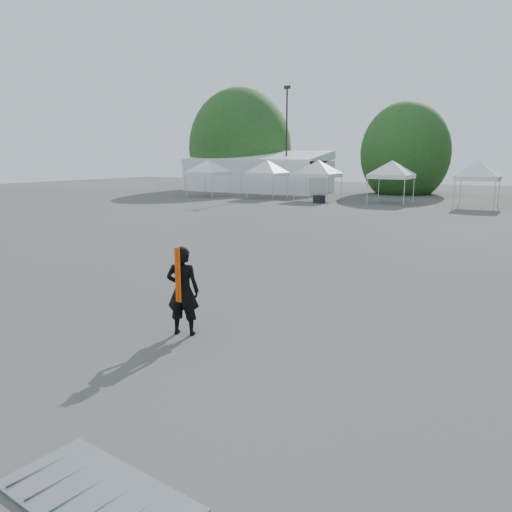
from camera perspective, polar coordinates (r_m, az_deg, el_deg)
The scene contains 13 objects.
ground at distance 12.14m, azimuth 4.10°, elevation -5.98°, with size 120.00×120.00×0.00m, color #474442.
marquee at distance 52.92m, azimuth 0.08°, elevation 9.50°, with size 15.00×6.25×4.23m.
light_pole_west at distance 50.11m, azimuth 3.52°, elevation 13.73°, with size 0.60×0.25×10.30m.
tree_far_w at distance 57.57m, azimuth -1.84°, elevation 12.19°, with size 4.80×4.80×7.30m.
tree_mid_w at distance 52.06m, azimuth 16.67°, elevation 11.17°, with size 4.16×4.16×6.33m.
tent_a at distance 46.76m, azimuth -5.49°, elevation 10.55°, with size 4.37×4.37×3.88m.
tent_b at distance 44.59m, azimuth 1.32°, elevation 10.57°, with size 4.03×4.03×3.88m.
tent_c at distance 42.69m, azimuth 7.16°, elevation 10.46°, with size 4.48×4.48×3.88m.
tent_d at distance 40.85m, azimuth 15.30°, elevation 10.12°, with size 4.30×4.30×3.88m.
tent_e at distance 39.43m, azimuth 24.14°, elevation 9.52°, with size 4.01×4.01×3.88m.
man at distance 10.26m, azimuth -8.36°, elevation -3.94°, with size 0.79×0.66×1.84m.
barrier_mid at distance 6.14m, azimuth -17.68°, elevation -24.74°, with size 2.32×1.31×0.07m.
crate_west at distance 39.96m, azimuth 7.23°, elevation 6.45°, with size 0.79×0.61×0.61m, color black.
Camera 1 is at (5.23, -10.35, 3.59)m, focal length 35.00 mm.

